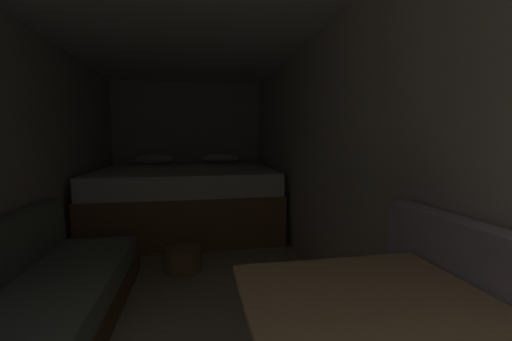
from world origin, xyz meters
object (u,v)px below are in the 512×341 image
dinette_table (373,331)px  wicker_basket (183,259)px  bed (187,198)px  sofa_left (9,334)px

dinette_table → wicker_basket: dinette_table is taller
bed → dinette_table: 3.43m
dinette_table → wicker_basket: 2.17m
bed → dinette_table: bed is taller
wicker_basket → bed: bearing=89.6°
sofa_left → dinette_table: (1.43, -0.89, 0.41)m
bed → wicker_basket: size_ratio=6.66×
sofa_left → wicker_basket: size_ratio=7.71×
dinette_table → wicker_basket: bearing=107.6°
bed → wicker_basket: bed is taller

